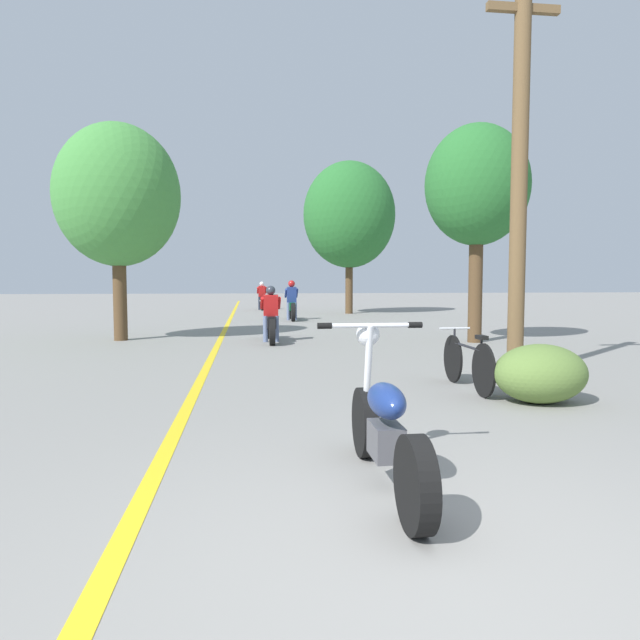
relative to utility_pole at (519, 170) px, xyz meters
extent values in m
plane|color=gray|center=(-2.99, -5.45, -3.08)|extent=(120.00, 120.00, 0.00)
cube|color=yellow|center=(-4.69, 7.71, -3.07)|extent=(0.14, 48.00, 0.01)
cylinder|color=brown|center=(0.00, 0.00, -0.09)|extent=(0.24, 0.24, 5.97)
cube|color=brown|center=(0.00, 0.00, 2.30)|extent=(1.10, 0.10, 0.12)
cylinder|color=#513A23|center=(1.25, 4.61, -1.64)|extent=(0.32, 0.32, 2.87)
ellipsoid|color=#286B2D|center=(1.25, 4.61, 0.56)|extent=(2.41, 2.17, 2.77)
cylinder|color=#513A23|center=(0.33, 16.29, -1.57)|extent=(0.32, 0.32, 3.00)
ellipsoid|color=#286B2D|center=(0.33, 16.29, 1.18)|extent=(3.96, 3.56, 4.55)
cylinder|color=#513A23|center=(-7.06, 6.08, -1.81)|extent=(0.32, 0.32, 2.54)
ellipsoid|color=#42893D|center=(-7.06, 6.08, 0.39)|extent=(2.94, 2.64, 3.38)
ellipsoid|color=#5B7A38|center=(-0.57, -1.81, -2.73)|extent=(1.10, 0.88, 0.70)
cylinder|color=black|center=(-3.03, -3.57, -2.79)|extent=(0.12, 0.57, 0.57)
cylinder|color=black|center=(-3.03, -5.01, -2.79)|extent=(0.12, 0.57, 0.57)
ellipsoid|color=navy|center=(-3.03, -4.29, -2.46)|extent=(0.24, 0.58, 0.23)
cube|color=#4C4C51|center=(-3.03, -4.29, -2.74)|extent=(0.20, 0.36, 0.24)
cylinder|color=silver|center=(-3.03, -3.66, -2.38)|extent=(0.06, 0.23, 0.83)
cylinder|color=silver|center=(-3.03, -3.75, -1.98)|extent=(0.72, 0.04, 0.04)
cylinder|color=black|center=(-3.39, -3.75, -1.98)|extent=(0.11, 0.05, 0.05)
cylinder|color=black|center=(-2.67, -3.75, -1.98)|extent=(0.11, 0.05, 0.05)
sphere|color=silver|center=(-3.03, -3.66, -2.06)|extent=(0.19, 0.19, 0.19)
cylinder|color=black|center=(-3.47, 6.07, -2.78)|extent=(0.12, 0.59, 0.59)
cylinder|color=black|center=(-3.47, 4.55, -2.78)|extent=(0.12, 0.59, 0.59)
cube|color=black|center=(-3.47, 5.31, -2.60)|extent=(0.20, 0.97, 0.28)
cylinder|color=silver|center=(-3.47, 5.97, -2.13)|extent=(0.50, 0.03, 0.03)
cylinder|color=slate|center=(-3.60, 5.26, -2.77)|extent=(0.11, 0.11, 0.62)
cylinder|color=slate|center=(-3.34, 5.26, -2.77)|extent=(0.11, 0.11, 0.62)
cube|color=red|center=(-3.47, 5.29, -2.22)|extent=(0.34, 0.27, 0.51)
cylinder|color=red|center=(-3.67, 5.45, -2.17)|extent=(0.08, 0.40, 0.32)
cylinder|color=red|center=(-3.27, 5.45, -2.17)|extent=(0.08, 0.40, 0.32)
sphere|color=#2D333D|center=(-3.47, 5.33, -1.86)|extent=(0.22, 0.22, 0.22)
cylinder|color=black|center=(-2.44, 13.23, -2.75)|extent=(0.12, 0.65, 0.65)
cylinder|color=black|center=(-2.44, 11.84, -2.75)|extent=(0.12, 0.65, 0.65)
cube|color=#0C4723|center=(-2.44, 12.54, -2.57)|extent=(0.20, 0.89, 0.28)
cylinder|color=silver|center=(-2.44, 13.13, -2.08)|extent=(0.50, 0.03, 0.03)
cylinder|color=slate|center=(-2.57, 12.49, -2.75)|extent=(0.11, 0.11, 0.64)
cylinder|color=slate|center=(-2.31, 12.49, -2.75)|extent=(0.11, 0.11, 0.64)
cube|color=navy|center=(-2.44, 12.52, -2.15)|extent=(0.34, 0.28, 0.58)
cylinder|color=navy|center=(-2.64, 12.68, -2.10)|extent=(0.08, 0.45, 0.35)
cylinder|color=navy|center=(-2.24, 12.68, -2.10)|extent=(0.08, 0.45, 0.35)
sphere|color=#B21919|center=(-2.44, 12.56, -1.76)|extent=(0.25, 0.25, 0.25)
cylinder|color=black|center=(-3.35, 20.74, -2.76)|extent=(0.12, 0.62, 0.62)
cylinder|color=black|center=(-3.35, 19.29, -2.76)|extent=(0.12, 0.62, 0.62)
cube|color=black|center=(-3.35, 20.02, -2.58)|extent=(0.20, 0.93, 0.28)
cylinder|color=silver|center=(-3.35, 20.64, -2.10)|extent=(0.50, 0.03, 0.03)
cylinder|color=#282D3D|center=(-3.48, 19.97, -2.76)|extent=(0.11, 0.11, 0.63)
cylinder|color=#282D3D|center=(-3.22, 19.97, -2.76)|extent=(0.11, 0.11, 0.63)
cube|color=red|center=(-3.35, 20.00, -2.18)|extent=(0.34, 0.27, 0.55)
cylinder|color=red|center=(-3.55, 20.16, -2.13)|extent=(0.08, 0.44, 0.34)
cylinder|color=red|center=(-3.15, 20.16, -2.13)|extent=(0.08, 0.44, 0.34)
sphere|color=white|center=(-3.35, 20.04, -1.81)|extent=(0.22, 0.22, 0.22)
cylinder|color=black|center=(-1.10, -0.35, -2.74)|extent=(0.04, 0.67, 0.67)
cylinder|color=black|center=(-1.10, -1.42, -2.74)|extent=(0.04, 0.67, 0.67)
cylinder|color=black|center=(-1.10, -0.89, -2.50)|extent=(0.04, 0.86, 0.04)
cylinder|color=black|center=(-1.10, -1.34, -2.54)|extent=(0.03, 0.03, 0.40)
cube|color=black|center=(-1.10, -1.34, -2.34)|extent=(0.10, 0.20, 0.05)
cylinder|color=black|center=(-1.10, -0.40, -2.52)|extent=(0.03, 0.03, 0.44)
cylinder|color=silver|center=(-1.10, -0.40, -2.30)|extent=(0.44, 0.03, 0.03)
camera|label=1|loc=(-3.97, -8.10, -1.62)|focal=32.00mm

